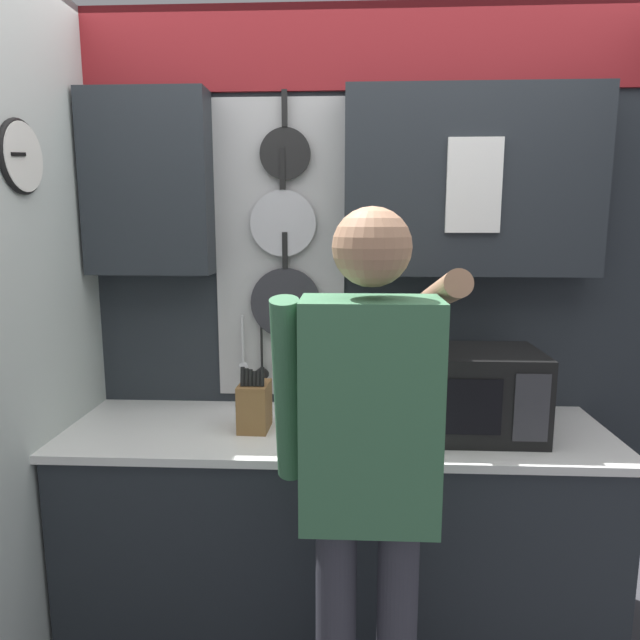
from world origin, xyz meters
TOP-DOWN VIEW (x-y plane):
  - ground_plane at (0.00, 0.00)m, footprint 14.00×14.00m
  - base_cabinet_counter at (0.00, -0.00)m, footprint 2.06×0.64m
  - back_wall_unit at (0.03, 0.28)m, footprint 2.63×0.22m
  - side_wall at (-1.05, -0.39)m, footprint 0.07×1.60m
  - microwave at (0.48, -0.03)m, footprint 0.54×0.35m
  - knife_block at (-0.31, -0.03)m, footprint 0.12×0.15m
  - utensil_crock at (0.02, -0.03)m, footprint 0.12×0.12m
  - person at (0.10, -0.56)m, footprint 0.54×0.67m

SIDE VIEW (x-z plane):
  - ground_plane at x=0.00m, z-range 0.00..0.00m
  - base_cabinet_counter at x=0.00m, z-range 0.00..0.91m
  - utensil_crock at x=0.02m, z-range 0.84..1.16m
  - knife_block at x=-0.31m, z-range 0.88..1.13m
  - person at x=0.10m, z-range 0.17..1.90m
  - microwave at x=0.48m, z-range 0.91..1.23m
  - side_wall at x=-1.05m, z-range 0.01..2.53m
  - back_wall_unit at x=0.03m, z-range 0.26..2.79m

